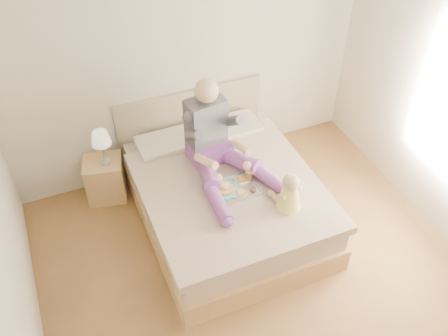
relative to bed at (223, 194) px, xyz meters
name	(u,v)px	position (x,y,z in m)	size (l,w,h in m)	color
room	(289,173)	(0.08, -1.08, 1.19)	(4.02, 4.22, 2.71)	brown
bed	(223,194)	(0.00, 0.00, 0.00)	(1.70, 2.18, 1.00)	#A8814E
nightstand	(105,179)	(-1.08, 0.79, -0.07)	(0.48, 0.44, 0.50)	#A8814E
lamp	(101,140)	(-1.04, 0.75, 0.50)	(0.20, 0.20, 0.41)	silver
adult	(216,144)	(-0.01, 0.15, 0.57)	(0.80, 1.20, 0.95)	#72378B
tray	(234,186)	(0.01, -0.23, 0.32)	(0.45, 0.36, 0.13)	silver
baby	(289,194)	(0.39, -0.64, 0.45)	(0.27, 0.36, 0.39)	#FFEF50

